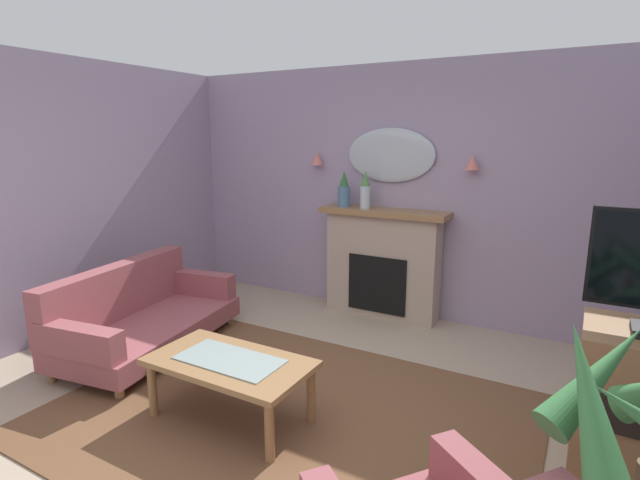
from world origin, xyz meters
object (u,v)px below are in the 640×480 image
wall_mirror (390,155)px  mantel_vase_left (365,190)px  fireplace (382,264)px  floral_couch (140,315)px  wall_sconce_right (472,162)px  coffee_table (230,368)px  mantel_vase_centre (344,191)px  wall_sconce_left (317,158)px

wall_mirror → mantel_vase_left: bearing=-139.6°
fireplace → wall_mirror: (-0.00, 0.14, 1.14)m
mantel_vase_left → floral_couch: 2.51m
mantel_vase_left → wall_sconce_right: bearing=6.5°
coffee_table → floral_couch: 1.54m
mantel_vase_left → coffee_table: bearing=-88.2°
mantel_vase_centre → floral_couch: mantel_vase_centre is taller
fireplace → coffee_table: fireplace is taller
wall_mirror → coffee_table: (-0.13, -2.49, -1.33)m
wall_sconce_left → wall_sconce_right: bearing=0.0°
fireplace → wall_sconce_right: wall_sconce_right is taller
fireplace → floral_couch: size_ratio=0.75×
mantel_vase_centre → wall_mirror: bearing=20.7°
mantel_vase_centre → floral_couch: 2.38m
mantel_vase_centre → coffee_table: (0.32, -2.32, -0.94)m
wall_mirror → wall_sconce_right: size_ratio=6.86×
wall_sconce_right → floral_couch: (-2.44, -1.95, -1.34)m
mantel_vase_centre → floral_couch: bearing=-121.9°
mantel_vase_centre → mantel_vase_left: bearing=0.0°
mantel_vase_left → fireplace: bearing=8.1°
mantel_vase_centre → wall_sconce_left: 0.53m
wall_mirror → floral_couch: bearing=-128.5°
fireplace → mantel_vase_centre: mantel_vase_centre is taller
wall_sconce_right → mantel_vase_left: bearing=-173.5°
floral_couch → coffee_table: bearing=-18.7°
wall_sconce_left → mantel_vase_left: bearing=-10.5°
fireplace → floral_couch: 2.45m
fireplace → mantel_vase_centre: (-0.45, -0.03, 0.76)m
fireplace → mantel_vase_left: bearing=-171.9°
fireplace → mantel_vase_left: (-0.20, -0.03, 0.78)m
mantel_vase_centre → mantel_vase_left: 0.25m
fireplace → wall_sconce_right: 1.38m
wall_sconce_left → wall_sconce_right: same height
wall_sconce_left → coffee_table: bearing=-73.5°
wall_mirror → mantel_vase_centre: bearing=-159.3°
wall_mirror → wall_sconce_left: 0.85m
wall_sconce_right → coffee_table: bearing=-111.8°
wall_mirror → wall_sconce_right: wall_mirror is taller
wall_sconce_left → coffee_table: (0.72, -2.44, -1.28)m
mantel_vase_left → floral_couch: mantel_vase_left is taller
wall_mirror → wall_sconce_left: size_ratio=6.86×
mantel_vase_left → wall_sconce_left: size_ratio=2.81×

